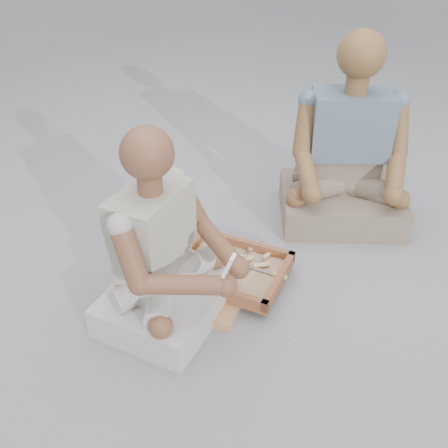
% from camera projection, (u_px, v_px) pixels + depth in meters
% --- Properties ---
extents(ground, '(60.00, 60.00, 0.00)m').
position_uv_depth(ground, '(233.00, 298.00, 2.18)').
color(ground, gray).
rests_on(ground, ground).
extents(carved_panel, '(0.61, 0.45, 0.04)m').
position_uv_depth(carved_panel, '(183.00, 284.00, 2.22)').
color(carved_panel, '#A46C3F').
rests_on(carved_panel, ground).
extents(tool_tray, '(0.55, 0.47, 0.06)m').
position_uv_depth(tool_tray, '(231.00, 269.00, 2.25)').
color(tool_tray, brown).
rests_on(tool_tray, carved_panel).
extents(chisel_0, '(0.15, 0.18, 0.02)m').
position_uv_depth(chisel_0, '(218.00, 268.00, 2.25)').
color(chisel_0, silver).
rests_on(chisel_0, tool_tray).
extents(chisel_1, '(0.11, 0.21, 0.02)m').
position_uv_depth(chisel_1, '(251.00, 249.00, 2.36)').
color(chisel_1, silver).
rests_on(chisel_1, tool_tray).
extents(chisel_2, '(0.15, 0.18, 0.02)m').
position_uv_depth(chisel_2, '(238.00, 267.00, 2.26)').
color(chisel_2, silver).
rests_on(chisel_2, tool_tray).
extents(chisel_3, '(0.15, 0.18, 0.02)m').
position_uv_depth(chisel_3, '(228.00, 261.00, 2.28)').
color(chisel_3, silver).
rests_on(chisel_3, tool_tray).
extents(chisel_4, '(0.11, 0.21, 0.02)m').
position_uv_depth(chisel_4, '(229.00, 267.00, 2.26)').
color(chisel_4, silver).
rests_on(chisel_4, tool_tray).
extents(chisel_5, '(0.18, 0.16, 0.02)m').
position_uv_depth(chisel_5, '(240.00, 262.00, 2.27)').
color(chisel_5, silver).
rests_on(chisel_5, tool_tray).
extents(chisel_6, '(0.13, 0.20, 0.02)m').
position_uv_depth(chisel_6, '(265.00, 257.00, 2.31)').
color(chisel_6, silver).
rests_on(chisel_6, tool_tray).
extents(chisel_7, '(0.22, 0.07, 0.02)m').
position_uv_depth(chisel_7, '(274.00, 274.00, 2.21)').
color(chisel_7, silver).
rests_on(chisel_7, tool_tray).
extents(chisel_8, '(0.21, 0.09, 0.02)m').
position_uv_depth(chisel_8, '(256.00, 265.00, 2.25)').
color(chisel_8, silver).
rests_on(chisel_8, tool_tray).
extents(chisel_9, '(0.22, 0.03, 0.02)m').
position_uv_depth(chisel_9, '(242.00, 257.00, 2.32)').
color(chisel_9, silver).
rests_on(chisel_9, tool_tray).
extents(wood_chip_0, '(0.02, 0.02, 0.00)m').
position_uv_depth(wood_chip_0, '(194.00, 231.00, 2.59)').
color(wood_chip_0, tan).
rests_on(wood_chip_0, ground).
extents(wood_chip_1, '(0.02, 0.02, 0.00)m').
position_uv_depth(wood_chip_1, '(232.00, 304.00, 2.15)').
color(wood_chip_1, tan).
rests_on(wood_chip_1, ground).
extents(wood_chip_2, '(0.02, 0.02, 0.00)m').
position_uv_depth(wood_chip_2, '(206.00, 293.00, 2.20)').
color(wood_chip_2, tan).
rests_on(wood_chip_2, ground).
extents(wood_chip_3, '(0.02, 0.02, 0.00)m').
position_uv_depth(wood_chip_3, '(288.00, 337.00, 1.98)').
color(wood_chip_3, tan).
rests_on(wood_chip_3, ground).
extents(wood_chip_4, '(0.02, 0.02, 0.00)m').
position_uv_depth(wood_chip_4, '(193.00, 229.00, 2.61)').
color(wood_chip_4, tan).
rests_on(wood_chip_4, ground).
extents(wood_chip_5, '(0.02, 0.02, 0.00)m').
position_uv_depth(wood_chip_5, '(253.00, 261.00, 2.39)').
color(wood_chip_5, tan).
rests_on(wood_chip_5, ground).
extents(wood_chip_6, '(0.02, 0.02, 0.00)m').
position_uv_depth(wood_chip_6, '(262.00, 241.00, 2.53)').
color(wood_chip_6, tan).
rests_on(wood_chip_6, ground).
extents(wood_chip_7, '(0.02, 0.02, 0.00)m').
position_uv_depth(wood_chip_7, '(148.00, 297.00, 2.18)').
color(wood_chip_7, tan).
rests_on(wood_chip_7, ground).
extents(wood_chip_8, '(0.02, 0.02, 0.00)m').
position_uv_depth(wood_chip_8, '(224.00, 307.00, 2.13)').
color(wood_chip_8, tan).
rests_on(wood_chip_8, ground).
extents(wood_chip_9, '(0.02, 0.02, 0.00)m').
position_uv_depth(wood_chip_9, '(231.00, 239.00, 2.54)').
color(wood_chip_9, tan).
rests_on(wood_chip_9, ground).
extents(wood_chip_10, '(0.02, 0.02, 0.00)m').
position_uv_depth(wood_chip_10, '(196.00, 228.00, 2.62)').
color(wood_chip_10, tan).
rests_on(wood_chip_10, ground).
extents(craftsman, '(0.61, 0.61, 0.83)m').
position_uv_depth(craftsman, '(164.00, 259.00, 1.95)').
color(craftsman, beige).
rests_on(craftsman, ground).
extents(companion, '(0.70, 0.60, 0.97)m').
position_uv_depth(companion, '(346.00, 162.00, 2.54)').
color(companion, gray).
rests_on(companion, ground).
extents(mobile_phone, '(0.05, 0.05, 0.10)m').
position_uv_depth(mobile_phone, '(229.00, 266.00, 1.74)').
color(mobile_phone, white).
rests_on(mobile_phone, craftsman).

